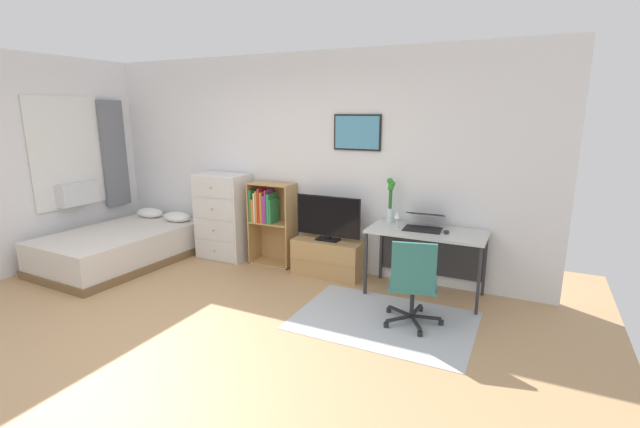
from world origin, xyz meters
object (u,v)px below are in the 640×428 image
Objects in this scene: bamboo_vase at (391,200)px; laptop at (424,222)px; desk at (428,241)px; office_chair at (413,281)px; dresser at (223,216)px; tv_stand at (329,257)px; wine_glass at (397,216)px; bed at (123,246)px; computer_mouse at (446,232)px; television at (328,218)px; bookshelf at (269,216)px.

laptop is at bearing -12.84° from bamboo_vase.
bamboo_vase reaches higher than desk.
office_chair is at bearing -85.31° from laptop.
tv_stand is at bearing 0.54° from dresser.
dresser is at bearing 177.51° from wine_glass.
wine_glass is (-0.27, -0.11, 0.07)m from laptop.
tv_stand is (2.68, 0.80, -0.01)m from bed.
wine_glass is (3.56, 0.68, 0.64)m from bed.
computer_mouse is (0.26, -0.11, -0.05)m from laptop.
television is at bearing 177.32° from laptop.
bed is 2.46× the size of television.
bookshelf is 10.48× the size of computer_mouse.
bookshelf reaches higher than television.
tv_stand is 1.58m from office_chair.
bamboo_vase is at bearing 6.37° from tv_stand.
dresser is at bearing 179.90° from desk.
computer_mouse is at bearing -4.28° from bookshelf.
computer_mouse is 0.58× the size of wine_glass.
computer_mouse reaches higher than desk.
bamboo_vase is at bearing 16.50° from bed.
bed is 2.02m from bookshelf.
computer_mouse reaches higher than tv_stand.
desk is (3.89, 0.78, 0.37)m from bed.
television reaches higher than desk.
tv_stand is at bearing 179.07° from desk.
desk is at bearing 81.43° from office_chair.
television is 0.97× the size of office_chair.
tv_stand is 1.92× the size of laptop.
laptop is at bearing 157.18° from computer_mouse.
computer_mouse is at bearing -26.01° from laptop.
computer_mouse is at bearing -4.94° from tv_stand.
wine_glass is at bearing -179.98° from computer_mouse.
bookshelf reaches higher than laptop.
bookshelf is at bearing 175.07° from laptop.
laptop is at bearing 171.88° from desk.
office_chair is 8.27× the size of computer_mouse.
bed is 3.62m from bamboo_vase.
wine_glass reaches higher than desk.
bamboo_vase is (2.34, 0.10, 0.42)m from dresser.
bed is at bearing -168.69° from desk.
bed is 1.38m from dresser.
computer_mouse is 0.55m from wine_glass.
bookshelf reaches higher than computer_mouse.
bamboo_vase is at bearing 167.70° from desk.
laptop is 0.29m from computer_mouse.
bed is 2.83m from television.
bed is at bearing -163.41° from tv_stand.
dresser is at bearing 37.87° from bed.
office_chair is at bearing -23.64° from bookshelf.
bamboo_vase reaches higher than wine_glass.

